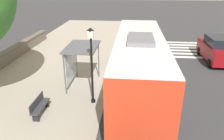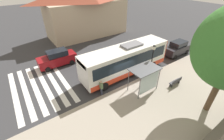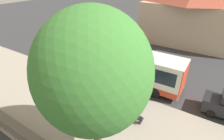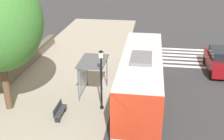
{
  "view_description": "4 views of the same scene",
  "coord_description": "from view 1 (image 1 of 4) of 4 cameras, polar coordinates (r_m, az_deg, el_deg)",
  "views": [
    {
      "loc": [
        1.39,
        -13.14,
        6.28
      ],
      "look_at": [
        0.15,
        -0.52,
        0.96
      ],
      "focal_mm": 35.0,
      "sensor_mm": 36.0,
      "label": 1
    },
    {
      "loc": [
        -9.51,
        8.39,
        10.15
      ],
      "look_at": [
        1.62,
        0.64,
        1.25
      ],
      "focal_mm": 24.0,
      "sensor_mm": 36.0,
      "label": 2
    },
    {
      "loc": [
        -12.17,
        -8.13,
        9.91
      ],
      "look_at": [
        0.35,
        -0.27,
        1.61
      ],
      "focal_mm": 28.0,
      "sensor_mm": 36.0,
      "label": 3
    },
    {
      "loc": [
        2.28,
        -18.7,
        9.76
      ],
      "look_at": [
        -0.29,
        -0.7,
        1.86
      ],
      "focal_mm": 45.0,
      "sensor_mm": 36.0,
      "label": 4
    }
  ],
  "objects": [
    {
      "name": "pedestrian",
      "position": [
        16.95,
        1.15,
        4.55
      ],
      "size": [
        0.34,
        0.22,
        1.67
      ],
      "color": "#2D3347",
      "rests_on": "ground"
    },
    {
      "name": "crosswalk_stripes",
      "position": [
        21.98,
        14.87,
        5.41
      ],
      "size": [
        9.0,
        5.25,
        0.01
      ],
      "color": "silver",
      "rests_on": "ground"
    },
    {
      "name": "street_lamp_near",
      "position": [
        11.11,
        -5.33,
        2.5
      ],
      "size": [
        0.28,
        0.28,
        4.11
      ],
      "color": "black",
      "rests_on": "ground"
    },
    {
      "name": "sidewalk_plaza",
      "position": [
        15.71,
        -16.97,
        -1.81
      ],
      "size": [
        9.0,
        44.0,
        0.02
      ],
      "color": "#9E9384",
      "rests_on": "ground"
    },
    {
      "name": "bus_shelter",
      "position": [
        13.3,
        -8.46,
        4.43
      ],
      "size": [
        1.84,
        2.87,
        2.58
      ],
      "color": "#515459",
      "rests_on": "ground"
    },
    {
      "name": "bus",
      "position": [
        12.6,
        7.07,
        1.92
      ],
      "size": [
        2.77,
        10.68,
        3.53
      ],
      "color": "silver",
      "rests_on": "ground"
    },
    {
      "name": "bench",
      "position": [
        11.5,
        -18.45,
        -8.87
      ],
      "size": [
        0.4,
        1.58,
        0.88
      ],
      "color": "#333338",
      "rests_on": "ground"
    },
    {
      "name": "parked_car_far_lane",
      "position": [
        19.68,
        25.53,
        4.9
      ],
      "size": [
        1.89,
        4.66,
        2.03
      ],
      "color": "maroon",
      "rests_on": "ground"
    },
    {
      "name": "ground_plane",
      "position": [
        14.63,
        -0.4,
        -2.65
      ],
      "size": [
        120.0,
        120.0,
        0.0
      ],
      "primitive_type": "plane",
      "color": "#353538",
      "rests_on": "ground"
    }
  ]
}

